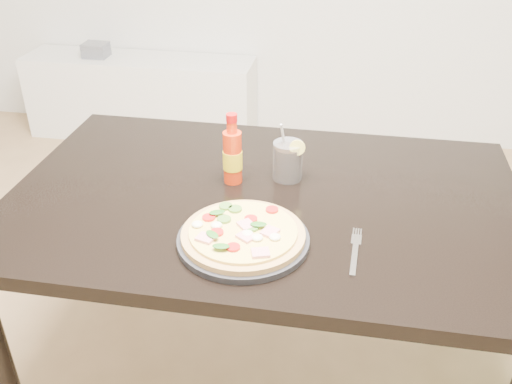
% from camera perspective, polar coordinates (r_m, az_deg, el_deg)
% --- Properties ---
extents(dining_table, '(1.40, 0.90, 0.75)m').
position_cam_1_polar(dining_table, '(1.61, 0.75, -2.85)').
color(dining_table, black).
rests_on(dining_table, ground).
extents(plate, '(0.32, 0.32, 0.02)m').
position_cam_1_polar(plate, '(1.37, -1.28, -4.80)').
color(plate, black).
rests_on(plate, dining_table).
extents(pizza, '(0.30, 0.30, 0.03)m').
position_cam_1_polar(pizza, '(1.36, -1.33, -4.14)').
color(pizza, tan).
rests_on(pizza, plate).
extents(hot_sauce_bottle, '(0.06, 0.06, 0.21)m').
position_cam_1_polar(hot_sauce_bottle, '(1.59, -2.36, 3.65)').
color(hot_sauce_bottle, red).
rests_on(hot_sauce_bottle, dining_table).
extents(cola_cup, '(0.09, 0.09, 0.17)m').
position_cam_1_polar(cola_cup, '(1.62, 3.19, 3.07)').
color(cola_cup, black).
rests_on(cola_cup, dining_table).
extents(fork, '(0.03, 0.19, 0.00)m').
position_cam_1_polar(fork, '(1.37, 9.89, -5.69)').
color(fork, silver).
rests_on(fork, dining_table).
extents(media_console, '(1.40, 0.34, 0.50)m').
position_cam_1_polar(media_console, '(3.67, -11.37, 9.27)').
color(media_console, white).
rests_on(media_console, ground).
extents(cd_stack, '(0.14, 0.12, 0.08)m').
position_cam_1_polar(cd_stack, '(3.65, -15.73, 13.51)').
color(cd_stack, slate).
rests_on(cd_stack, media_console).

